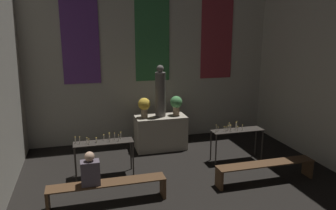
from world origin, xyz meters
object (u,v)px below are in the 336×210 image
at_px(candle_rack_right, 237,134).
at_px(person_seated, 90,170).
at_px(statue, 160,93).
at_px(pew_back_right, 265,168).
at_px(flower_vase_right, 176,104).
at_px(pew_back_left, 108,188).
at_px(flower_vase_left, 144,106).
at_px(altar, 161,132).
at_px(candle_rack_left, 104,147).

height_order(candle_rack_right, person_seated, person_seated).
distance_m(statue, pew_back_right, 3.47).
bearing_deg(flower_vase_right, statue, -180.00).
height_order(flower_vase_right, pew_back_left, flower_vase_right).
bearing_deg(flower_vase_left, altar, 0.00).
distance_m(pew_back_right, person_seated, 3.87).
height_order(flower_vase_right, person_seated, flower_vase_right).
bearing_deg(statue, flower_vase_right, 0.00).
bearing_deg(candle_rack_right, pew_back_left, -159.15).
bearing_deg(candle_rack_left, person_seated, -105.22).
bearing_deg(pew_back_left, statue, 56.68).
distance_m(flower_vase_right, candle_rack_right, 1.94).
relative_size(candle_rack_right, pew_back_right, 0.59).
bearing_deg(pew_back_left, pew_back_right, 0.00).
bearing_deg(statue, person_seated, -127.74).
distance_m(statue, pew_back_left, 3.47).
distance_m(statue, candle_rack_left, 2.38).
relative_size(candle_rack_right, person_seated, 2.05).
xyz_separation_m(flower_vase_left, candle_rack_left, (-1.25, -1.36, -0.59)).
relative_size(statue, person_seated, 2.17).
distance_m(flower_vase_right, person_seated, 3.74).
bearing_deg(pew_back_right, flower_vase_right, 115.82).
relative_size(altar, pew_back_left, 0.62).
height_order(statue, candle_rack_left, statue).
bearing_deg(altar, person_seated, -127.74).
xyz_separation_m(flower_vase_left, candle_rack_right, (2.17, -1.36, -0.59)).
bearing_deg(candle_rack_left, candle_rack_right, -0.02).
bearing_deg(flower_vase_right, person_seated, -133.46).
bearing_deg(pew_back_right, person_seated, 180.00).
bearing_deg(pew_back_right, candle_rack_right, 92.62).
xyz_separation_m(statue, candle_rack_right, (1.71, -1.36, -0.93)).
bearing_deg(flower_vase_left, pew_back_left, -115.82).
height_order(altar, statue, statue).
height_order(flower_vase_left, pew_back_right, flower_vase_left).
bearing_deg(candle_rack_left, pew_back_left, -92.02).
height_order(flower_vase_right, candle_rack_right, flower_vase_right).
relative_size(flower_vase_left, candle_rack_left, 0.41).
relative_size(statue, candle_rack_right, 1.06).
xyz_separation_m(statue, pew_back_left, (-1.77, -2.69, -1.31)).
xyz_separation_m(flower_vase_right, person_seated, (-2.55, -2.69, -0.57)).
xyz_separation_m(flower_vase_left, pew_back_left, (-1.30, -2.69, -0.97)).
relative_size(altar, pew_back_right, 0.62).
height_order(altar, candle_rack_left, candle_rack_left).
height_order(candle_rack_right, pew_back_left, candle_rack_right).
distance_m(candle_rack_left, pew_back_left, 1.38).
height_order(candle_rack_right, pew_back_right, candle_rack_right).
height_order(flower_vase_left, person_seated, flower_vase_left).
distance_m(altar, candle_rack_right, 2.20).
bearing_deg(candle_rack_right, statue, 141.34).
relative_size(altar, statue, 0.99).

